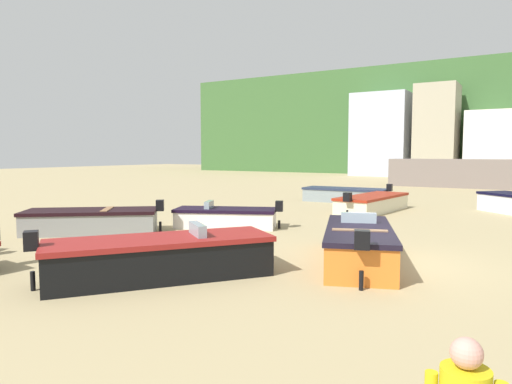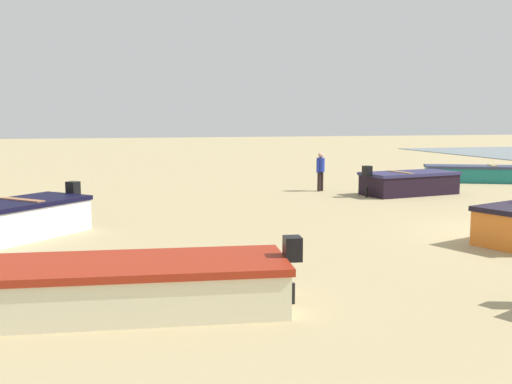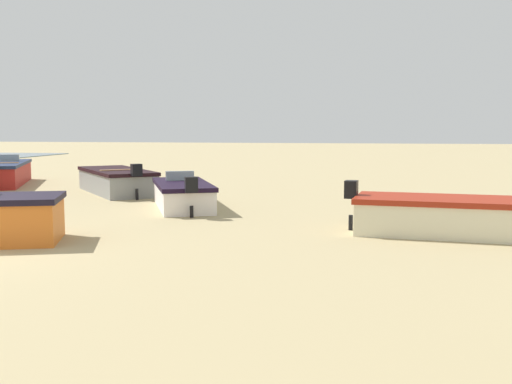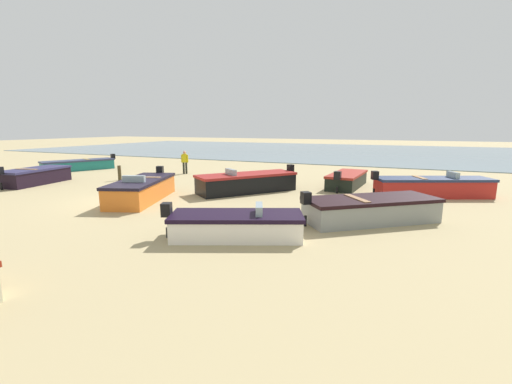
# 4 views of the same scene
# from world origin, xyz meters

# --- Properties ---
(boat_cream_3) EXTENTS (2.32, 5.57, 1.13)m
(boat_cream_3) POSITION_xyz_m (-3.50, 10.34, 0.41)
(boat_cream_3) COLOR beige
(boat_cream_3) RESTS_ON ground
(boat_red_4) EXTENTS (5.43, 3.47, 1.23)m
(boat_red_4) POSITION_xyz_m (-12.60, -6.57, 0.47)
(boat_red_4) COLOR #B1221D
(boat_red_4) RESTS_ON ground
(boat_white_6) EXTENTS (4.18, 2.91, 1.06)m
(boat_white_6) POSITION_xyz_m (-6.92, 2.68, 0.39)
(boat_white_6) COLOR white
(boat_white_6) RESTS_ON ground
(boat_grey_8) EXTENTS (4.71, 4.23, 1.17)m
(boat_grey_8) POSITION_xyz_m (-10.37, -0.84, 0.43)
(boat_grey_8) COLOR gray
(boat_grey_8) RESTS_ON ground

